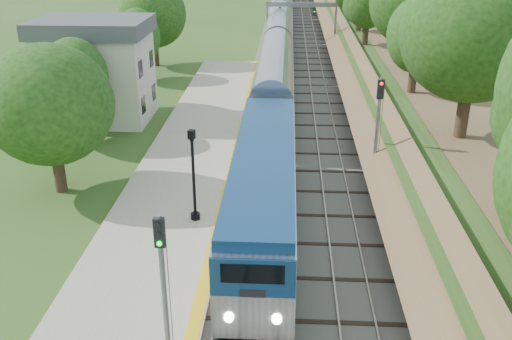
# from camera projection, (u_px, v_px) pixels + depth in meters

# --- Properties ---
(trackbed) EXTENTS (9.50, 170.00, 0.28)m
(trackbed) POSITION_uv_depth(u_px,v_px,m) (296.00, 47.00, 73.02)
(trackbed) COLOR #4C4944
(trackbed) RESTS_ON ground
(platform) EXTENTS (6.40, 68.00, 0.38)m
(platform) POSITION_uv_depth(u_px,v_px,m) (177.00, 195.00, 33.07)
(platform) COLOR gray
(platform) RESTS_ON ground
(yellow_stripe) EXTENTS (0.55, 68.00, 0.01)m
(yellow_stripe) POSITION_uv_depth(u_px,v_px,m) (226.00, 193.00, 32.84)
(yellow_stripe) COLOR gold
(yellow_stripe) RESTS_ON platform
(embankment) EXTENTS (10.64, 170.00, 11.70)m
(embankment) POSITION_uv_depth(u_px,v_px,m) (362.00, 32.00, 71.84)
(embankment) COLOR brown
(embankment) RESTS_ON ground
(station_building) EXTENTS (8.60, 6.60, 8.00)m
(station_building) POSITION_uv_depth(u_px,v_px,m) (96.00, 69.00, 44.78)
(station_building) COLOR white
(station_building) RESTS_ON ground
(signal_gantry) EXTENTS (8.40, 0.38, 6.20)m
(signal_gantry) POSITION_uv_depth(u_px,v_px,m) (301.00, 15.00, 66.52)
(signal_gantry) COLOR slate
(signal_gantry) RESTS_ON ground
(trees_behind_platform) EXTENTS (7.82, 53.32, 7.21)m
(trees_behind_platform) POSITION_uv_depth(u_px,v_px,m) (93.00, 98.00, 35.91)
(trees_behind_platform) COLOR #332316
(trees_behind_platform) RESTS_ON ground
(train) EXTENTS (3.02, 121.11, 4.44)m
(train) POSITION_uv_depth(u_px,v_px,m) (281.00, 26.00, 74.43)
(train) COLOR black
(train) RESTS_ON trackbed
(lamppost_far) EXTENTS (0.49, 0.49, 4.94)m
(lamppost_far) POSITION_uv_depth(u_px,v_px,m) (194.00, 181.00, 29.10)
(lamppost_far) COLOR black
(lamppost_far) RESTS_ON platform
(signal_platform) EXTENTS (0.35, 0.28, 5.93)m
(signal_platform) POSITION_uv_depth(u_px,v_px,m) (163.00, 277.00, 18.69)
(signal_platform) COLOR slate
(signal_platform) RESTS_ON platform
(signal_farside) EXTENTS (0.37, 0.30, 6.77)m
(signal_farside) POSITION_uv_depth(u_px,v_px,m) (378.00, 123.00, 32.27)
(signal_farside) COLOR slate
(signal_farside) RESTS_ON ground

